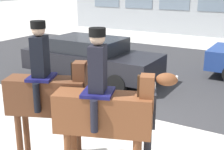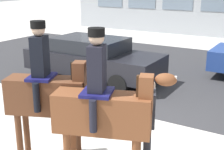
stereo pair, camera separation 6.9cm
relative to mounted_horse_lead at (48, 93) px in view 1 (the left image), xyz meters
The scene contains 6 objects.
ground_plane 2.62m from the mounted_horse_lead, 75.81° to the left, with size 80.00×80.00×0.00m, color #B2AFA8.
road_surface 7.08m from the mounted_horse_lead, 85.46° to the left, with size 21.86×8.50×0.01m.
mounted_horse_lead is the anchor object (origin of this frame).
mounted_horse_companion 1.15m from the mounted_horse_lead, ahead, with size 1.81×0.91×2.53m.
pedestrian_bystander 1.71m from the mounted_horse_lead, 22.76° to the left, with size 0.77×0.69×1.65m.
street_car_near_lane 5.09m from the mounted_horse_lead, 115.76° to the left, with size 4.56×1.84×1.40m.
Camera 1 is at (2.84, -5.90, 3.13)m, focal length 50.00 mm.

